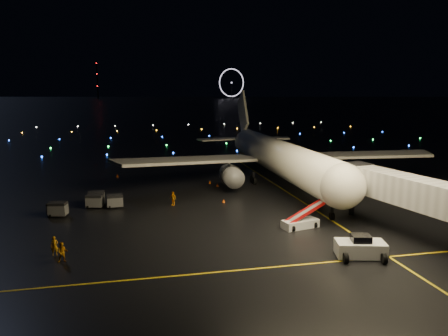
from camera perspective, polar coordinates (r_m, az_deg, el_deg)
The scene contains 21 objects.
ground at distance 344.93m, azimuth -10.57°, elevation 7.44°, with size 2000.00×2000.00×0.00m, color black.
lane_centre at distance 65.62m, azimuth 8.81°, elevation -3.48°, with size 0.25×80.00×0.02m, color yellow.
lane_cross at distance 38.19m, azimuth -1.89°, elevation -13.53°, with size 60.00×0.25×0.02m, color yellow.
airliner at distance 74.03m, azimuth 6.47°, elevation 4.09°, with size 53.71×51.03×15.22m, color white, non-canonical shape.
pushback_tug at distance 43.07m, azimuth 17.39°, elevation -9.69°, with size 4.47×2.34×2.13m, color silver.
belt_loader at distance 50.08m, azimuth 9.96°, elevation -6.06°, with size 6.14×1.67×2.98m, color silver, non-canonical shape.
crew_a at distance 44.51m, azimuth -21.26°, elevation -9.46°, with size 0.68×0.44×1.86m, color #FFA113.
crew_b at distance 42.57m, azimuth -20.34°, elevation -10.27°, with size 0.92×0.71×1.89m, color #FFA113.
crew_c at distance 59.26m, azimuth -6.68°, elevation -3.98°, with size 1.11×0.46×1.89m, color #FFA113.
safety_cone_0 at distance 60.42m, azimuth -0.05°, elevation -4.31°, with size 0.44×0.44×0.50m, color #EA530A.
safety_cone_1 at distance 72.61m, azimuth -1.86°, elevation -1.84°, with size 0.45×0.45×0.51m, color #EA530A.
safety_cone_2 at distance 70.41m, azimuth -0.88°, elevation -2.21°, with size 0.47×0.47×0.53m, color #EA530A.
safety_cone_3 at distance 80.33m, azimuth -13.76°, elevation -0.96°, with size 0.47×0.47×0.53m, color #EA530A.
ferris_wheel at distance 785.68m, azimuth 1.00°, elevation 10.93°, with size 50.00×4.00×52.00m, color black, non-canonical shape.
radio_mast at distance 786.09m, azimuth -16.22°, elevation 10.98°, with size 1.80×1.80×64.00m, color black.
taxiway_lights at distance 151.59m, azimuth -8.05°, elevation 4.32°, with size 164.00×92.00×0.36m, color black, non-canonical shape.
baggage_cart_0 at distance 60.17m, azimuth -16.54°, elevation -4.18°, with size 2.07×1.45×1.76m, color gray.
baggage_cart_1 at distance 61.65m, azimuth -16.29°, elevation -3.81°, with size 2.12×1.49×1.81m, color gray.
baggage_cart_2 at distance 59.58m, azimuth -14.05°, elevation -4.22°, with size 2.03×1.42×1.73m, color gray.
baggage_cart_3 at distance 58.44m, azimuth -21.17°, elevation -4.98°, with size 1.83×1.28×1.55m, color gray.
baggage_cart_4 at distance 57.57m, azimuth -20.86°, elevation -5.06°, with size 2.10×1.47×1.79m, color gray.
Camera 1 is at (-11.29, -44.40, 15.35)m, focal length 35.00 mm.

